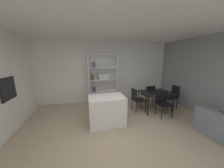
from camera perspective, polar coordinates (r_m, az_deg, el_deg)
ground_plane at (r=3.30m, az=2.05°, el=-24.70°), size 9.30×9.30×0.00m
ceiling_slab at (r=2.75m, az=2.57°, el=29.95°), size 6.76×5.57×0.06m
back_partition at (r=5.36m, az=-5.77°, el=6.04°), size 6.76×0.06×2.79m
right_partition_gray at (r=4.83m, az=44.25°, el=1.82°), size 0.06×5.57×2.79m
built_in_oven at (r=3.98m, az=-42.94°, el=-1.75°), size 0.06×0.59×0.59m
kitchen_island at (r=3.59m, az=-2.68°, el=-13.09°), size 1.08×0.72×0.89m
open_bookshelf at (r=5.02m, az=-5.32°, el=2.45°), size 1.26×0.34×2.19m
dining_table at (r=4.73m, az=21.15°, el=-4.67°), size 1.15×0.87×0.73m
dining_chair_window_side at (r=5.25m, az=28.37°, el=-5.01°), size 0.48×0.46×0.95m
dining_chair_far at (r=5.14m, az=18.18°, el=-4.72°), size 0.41×0.46×0.89m
dining_chair_near at (r=4.43m, az=24.45°, el=-7.85°), size 0.48×0.47×0.89m
dining_chair_island_side at (r=4.37m, az=12.39°, el=-7.03°), size 0.48×0.43×0.92m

